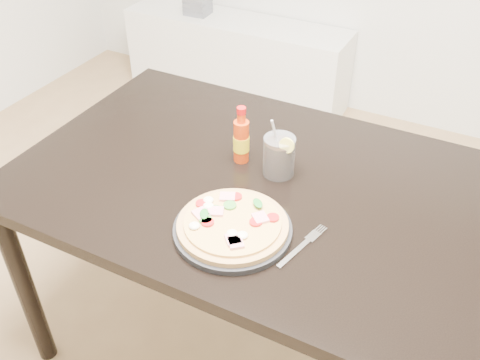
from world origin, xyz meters
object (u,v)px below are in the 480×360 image
at_px(hot_sauce_bottle, 241,140).
at_px(cola_cup, 279,157).
at_px(fork, 304,245).
at_px(dining_table, 259,202).
at_px(pizza, 232,224).
at_px(media_console, 236,59).
at_px(plate, 233,230).

relative_size(hot_sauce_bottle, cola_cup, 0.99).
bearing_deg(fork, cola_cup, 140.04).
xyz_separation_m(dining_table, hot_sauce_bottle, (-0.09, 0.06, 0.15)).
height_order(pizza, media_console, pizza).
relative_size(cola_cup, fork, 0.96).
bearing_deg(pizza, fork, 11.30).
height_order(pizza, cola_cup, cola_cup).
height_order(plate, hot_sauce_bottle, hot_sauce_bottle).
bearing_deg(plate, dining_table, 98.64).
xyz_separation_m(hot_sauce_bottle, cola_cup, (0.12, -0.01, -0.01)).
bearing_deg(fork, media_console, 136.24).
bearing_deg(dining_table, media_console, 119.75).
relative_size(plate, fork, 1.61).
bearing_deg(plate, fork, 11.42).
height_order(dining_table, pizza, pizza).
height_order(dining_table, cola_cup, cola_cup).
bearing_deg(fork, hot_sauce_bottle, 154.07).
distance_m(pizza, hot_sauce_bottle, 0.32).
distance_m(dining_table, plate, 0.25).
height_order(dining_table, fork, fork).
xyz_separation_m(dining_table, fork, (0.21, -0.19, 0.09)).
bearing_deg(hot_sauce_bottle, dining_table, -34.84).
height_order(dining_table, media_console, dining_table).
relative_size(plate, cola_cup, 1.67).
height_order(cola_cup, fork, cola_cup).
bearing_deg(media_console, dining_table, -60.25).
bearing_deg(pizza, plate, 0.91).
relative_size(plate, hot_sauce_bottle, 1.68).
distance_m(pizza, cola_cup, 0.28).
distance_m(plate, media_console, 2.18).
bearing_deg(hot_sauce_bottle, media_console, 118.25).
distance_m(fork, media_console, 2.23).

